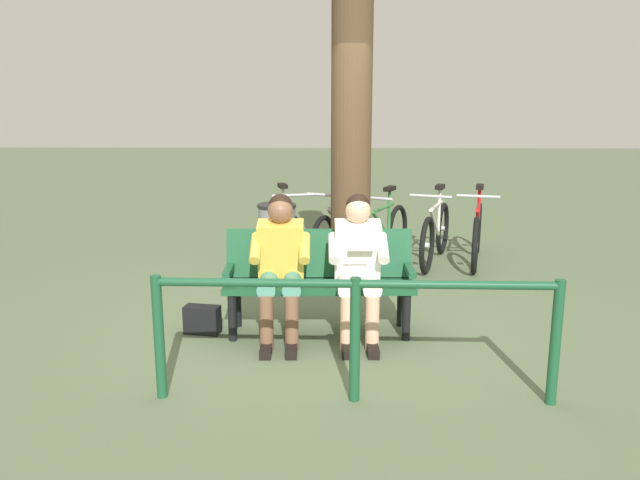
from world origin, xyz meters
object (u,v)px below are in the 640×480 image
at_px(handbag, 202,320).
at_px(litter_bin, 277,243).
at_px(person_reading, 358,260).
at_px(person_companion, 280,260).
at_px(bicycle_silver, 477,234).
at_px(bicycle_black, 340,233).
at_px(bicycle_purple, 383,236).
at_px(tree_trunk, 351,141).
at_px(bicycle_orange, 435,234).
at_px(bicycle_red, 286,232).
at_px(bench, 319,273).

relative_size(handbag, litter_bin, 0.35).
height_order(person_reading, person_companion, same).
distance_m(bicycle_silver, bicycle_black, 1.66).
bearing_deg(bicycle_silver, bicycle_purple, -67.20).
bearing_deg(tree_trunk, person_reading, 90.65).
bearing_deg(bicycle_purple, bicycle_orange, 128.20).
relative_size(bicycle_silver, bicycle_red, 1.01).
bearing_deg(handbag, tree_trunk, -128.82).
bearing_deg(person_companion, bicycle_silver, -132.56).
relative_size(person_companion, handbag, 4.00).
bearing_deg(person_reading, litter_bin, -65.13).
relative_size(person_companion, bicycle_black, 0.76).
xyz_separation_m(bench, bicycle_purple, (-0.72, -2.15, -0.15)).
distance_m(litter_bin, bicycle_red, 0.88).
bearing_deg(litter_bin, bicycle_silver, -160.47).
distance_m(tree_trunk, bicycle_silver, 2.11).
bearing_deg(bicycle_red, bench, -4.90).
bearing_deg(person_companion, bench, -152.90).
distance_m(person_reading, tree_trunk, 1.88).
relative_size(bench, bicycle_silver, 0.98).
distance_m(handbag, litter_bin, 1.70).
bearing_deg(person_reading, bicycle_red, -74.23).
bearing_deg(bicycle_orange, tree_trunk, -33.70).
xyz_separation_m(person_companion, tree_trunk, (-0.62, -1.69, 0.86)).
relative_size(litter_bin, bicycle_orange, 0.53).
relative_size(person_reading, bicycle_black, 0.76).
relative_size(person_companion, tree_trunk, 0.39).
xyz_separation_m(bicycle_silver, bicycle_black, (1.66, -0.04, 0.00)).
distance_m(bench, person_reading, 0.39).
xyz_separation_m(handbag, litter_bin, (-0.51, -1.60, 0.31)).
bearing_deg(bicycle_silver, person_reading, -17.50).
distance_m(handbag, tree_trunk, 2.51).
relative_size(handbag, bicycle_silver, 0.18).
bearing_deg(handbag, bench, -173.95).
xyz_separation_m(bicycle_silver, bicycle_orange, (0.50, 0.02, 0.00)).
bearing_deg(person_companion, tree_trunk, -111.65).
height_order(litter_bin, bicycle_black, bicycle_black).
relative_size(bench, person_companion, 1.34).
bearing_deg(bicycle_red, handbag, -28.24).
distance_m(litter_bin, bicycle_black, 1.12).
bearing_deg(bicycle_purple, litter_bin, -36.65).
bearing_deg(litter_bin, handbag, 72.30).
bearing_deg(person_reading, person_companion, -0.05).
bearing_deg(handbag, bicycle_orange, -134.32).
height_order(bicycle_orange, bicycle_purple, same).
height_order(tree_trunk, bicycle_orange, tree_trunk).
height_order(handbag, bicycle_black, bicycle_black).
relative_size(tree_trunk, litter_bin, 3.56).
bearing_deg(bicycle_purple, tree_trunk, -8.35).
height_order(person_reading, handbag, person_reading).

